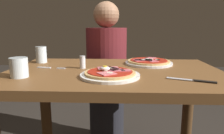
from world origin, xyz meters
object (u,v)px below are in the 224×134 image
object	(u,v)px
dining_table	(114,97)
water_glass_far	(19,69)
pizza_foreground	(110,74)
diner_person	(107,80)
knife	(194,80)
fork	(49,68)
pizza_across_left	(149,62)
water_glass_near	(41,56)
salt_shaker	(83,62)

from	to	relation	value
dining_table	water_glass_far	size ratio (longest dim) A/B	12.48
pizza_foreground	diner_person	world-z (taller)	diner_person
water_glass_far	knife	distance (m)	0.75
diner_person	fork	bearing A→B (deg)	65.20
pizza_across_left	knife	size ratio (longest dim) A/B	1.46
water_glass_far	water_glass_near	bearing A→B (deg)	96.43
water_glass_near	knife	distance (m)	0.88
pizza_foreground	diner_person	distance (m)	0.78
pizza_across_left	knife	bearing A→B (deg)	-69.59
water_glass_far	salt_shaker	bearing A→B (deg)	39.49
pizza_foreground	knife	distance (m)	0.35
pizza_foreground	diner_person	xyz separation A→B (m)	(-0.07, 0.74, -0.23)
water_glass_near	water_glass_far	bearing A→B (deg)	-83.57
pizza_across_left	knife	world-z (taller)	pizza_across_left
pizza_foreground	water_glass_far	distance (m)	0.40
pizza_foreground	pizza_across_left	world-z (taller)	pizza_foreground
pizza_across_left	fork	distance (m)	0.56
dining_table	water_glass_far	xyz separation A→B (m)	(-0.41, -0.16, 0.18)
salt_shaker	diner_person	bearing A→B (deg)	81.45
water_glass_near	diner_person	size ratio (longest dim) A/B	0.08
water_glass_far	diner_person	distance (m)	0.87
pizza_foreground	water_glass_near	size ratio (longest dim) A/B	2.71
knife	salt_shaker	world-z (taller)	salt_shaker
fork	diner_person	size ratio (longest dim) A/B	0.13
water_glass_far	salt_shaker	size ratio (longest dim) A/B	1.30
salt_shaker	diner_person	xyz separation A→B (m)	(0.09, 0.57, -0.25)
pizza_across_left	diner_person	world-z (taller)	diner_person
water_glass_near	salt_shaker	size ratio (longest dim) A/B	1.46
pizza_foreground	pizza_across_left	size ratio (longest dim) A/B	0.97
dining_table	pizza_across_left	size ratio (longest dim) A/B	3.97
pizza_across_left	fork	size ratio (longest dim) A/B	1.74
dining_table	diner_person	bearing A→B (deg)	97.78
dining_table	fork	bearing A→B (deg)	174.77
pizza_across_left	water_glass_far	xyz separation A→B (m)	(-0.61, -0.34, 0.03)
diner_person	water_glass_near	bearing A→B (deg)	48.07
pizza_across_left	diner_person	size ratio (longest dim) A/B	0.23
water_glass_far	diner_person	size ratio (longest dim) A/B	0.07
fork	knife	xyz separation A→B (m)	(0.68, -0.23, 0.00)
dining_table	water_glass_near	xyz separation A→B (m)	(-0.45, 0.20, 0.19)
water_glass_near	diner_person	bearing A→B (deg)	48.07
dining_table	pizza_across_left	distance (m)	0.31
dining_table	knife	size ratio (longest dim) A/B	5.78
dining_table	knife	xyz separation A→B (m)	(0.33, -0.20, 0.15)
knife	salt_shaker	xyz separation A→B (m)	(-0.50, 0.23, 0.03)
water_glass_far	fork	distance (m)	0.21
pizza_foreground	diner_person	size ratio (longest dim) A/B	0.23
knife	water_glass_near	bearing A→B (deg)	153.43
water_glass_far	knife	size ratio (longest dim) A/B	0.46
fork	diner_person	world-z (taller)	diner_person
dining_table	water_glass_near	size ratio (longest dim) A/B	11.08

